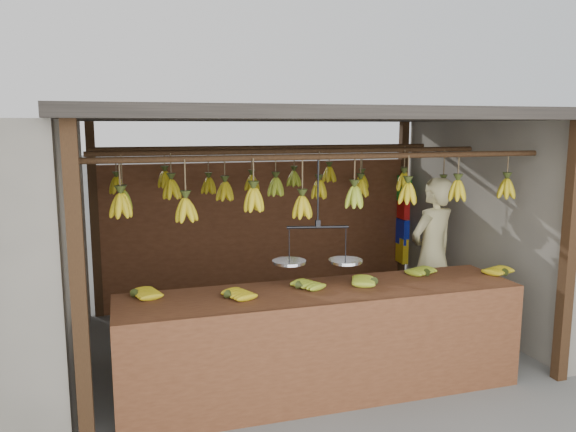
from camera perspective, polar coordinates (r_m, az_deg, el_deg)
name	(u,v)px	position (r m, az deg, el deg)	size (l,w,h in m)	color
ground	(296,342)	(6.04, 0.85, -12.71)	(80.00, 80.00, 0.00)	#5B5B57
stall	(287,153)	(5.93, -0.08, 6.46)	(4.30, 3.30, 2.40)	black
counter	(328,317)	(4.67, 4.10, -10.22)	(3.58, 0.77, 0.96)	#562E19
hanging_bananas	(296,189)	(5.64, 0.84, 2.81)	(3.64, 2.24, 0.39)	#B49C13
balance_scale	(317,256)	(4.74, 3.01, -4.11)	(0.74, 0.39, 0.90)	black
vendor	(432,254)	(6.42, 14.43, -3.75)	(0.62, 0.41, 1.70)	beige
bag_bundles	(403,219)	(7.72, 11.58, -0.32)	(0.08, 0.26, 1.18)	#199926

